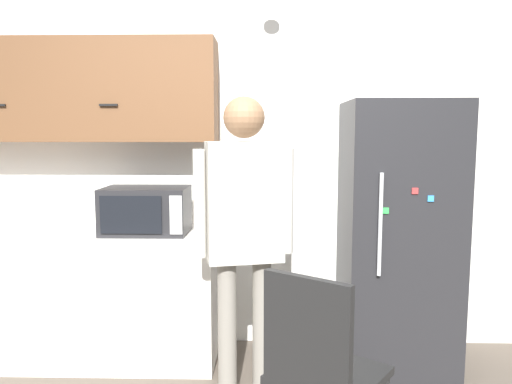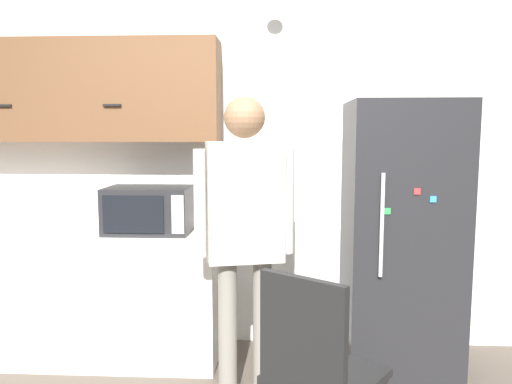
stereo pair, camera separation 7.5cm
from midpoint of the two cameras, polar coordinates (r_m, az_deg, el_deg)
back_wall at (r=3.64m, az=-1.90°, el=3.53°), size 6.00×0.06×2.70m
counter at (r=3.76m, az=-20.21°, el=-10.78°), size 2.12×0.60×0.90m
upper_cabinets at (r=3.73m, az=-20.25°, el=10.73°), size 2.12×0.33×0.69m
microwave at (r=3.38m, az=-11.53°, el=-2.01°), size 0.55×0.38×0.30m
person at (r=2.86m, az=-0.55°, el=-2.85°), size 0.57×0.31×1.76m
refrigerator at (r=3.42m, az=16.80°, el=-4.93°), size 0.71×0.68×1.76m
chair at (r=2.39m, az=7.81°, el=-19.06°), size 0.64×0.64×0.96m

